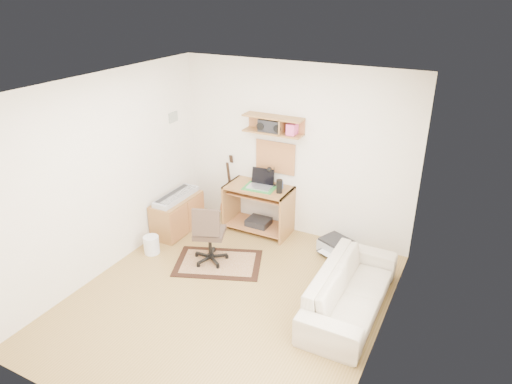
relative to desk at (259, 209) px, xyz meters
The scene contains 22 objects.
floor 1.82m from the desk, 75.27° to the right, with size 3.60×4.00×0.01m, color #A27F43.
ceiling 2.86m from the desk, 75.27° to the right, with size 3.60×4.00×0.01m, color white.
back_wall 1.07m from the desk, 31.70° to the left, with size 3.60×0.01×2.60m, color white.
left_wall 2.38m from the desk, 128.08° to the right, with size 0.01×4.00×2.60m, color white.
right_wall 2.99m from the desk, 37.37° to the right, with size 0.01×4.00×2.60m, color white.
wall_shelf 1.34m from the desk, 44.36° to the left, with size 0.90×0.25×0.26m, color #9E6B38.
cork_board 0.85m from the desk, 58.97° to the left, with size 0.64×0.03×0.49m, color #A67B53.
wall_photo 1.91m from the desk, behind, with size 0.02×0.20×0.15m, color #4C8CBF.
desk is the anchor object (origin of this frame).
laptop 0.51m from the desk, 32.99° to the right, with size 0.36×0.36×0.27m, color silver, non-canonical shape.
speaker 0.60m from the desk, ahead, with size 0.09×0.09×0.20m, color black.
desk_lamp 0.58m from the desk, 36.83° to the left, with size 0.10×0.10×0.31m, color black, non-canonical shape.
pencil_cup 0.55m from the desk, 17.35° to the left, with size 0.08×0.08×0.11m, color #324E97.
boombox 1.32m from the desk, 48.56° to the left, with size 0.37×0.17×0.19m, color black.
rug 1.16m from the desk, 93.67° to the right, with size 1.17×0.78×0.02m, color tan.
task_chair 1.11m from the desk, 100.37° to the right, with size 0.46×0.46×0.90m, color #3B2D23, non-canonical shape.
cabinet 1.27m from the desk, 152.93° to the right, with size 0.40×0.90×0.55m, color #9E6B38.
music_keyboard 1.28m from the desk, 152.93° to the right, with size 0.26×0.84×0.07m, color #B2B5BA.
guitar 0.65m from the desk, 167.68° to the left, with size 0.29×0.18×1.09m, color #AC5C35, non-canonical shape.
waste_basket 1.70m from the desk, 129.37° to the right, with size 0.22×0.22×0.26m, color white.
printer 1.34m from the desk, ahead, with size 0.48×0.37×0.18m, color #A5A8AA.
sofa 2.20m from the desk, 33.40° to the right, with size 1.83×0.53×0.71m, color beige.
Camera 1 is at (2.44, -3.97, 3.56)m, focal length 32.40 mm.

